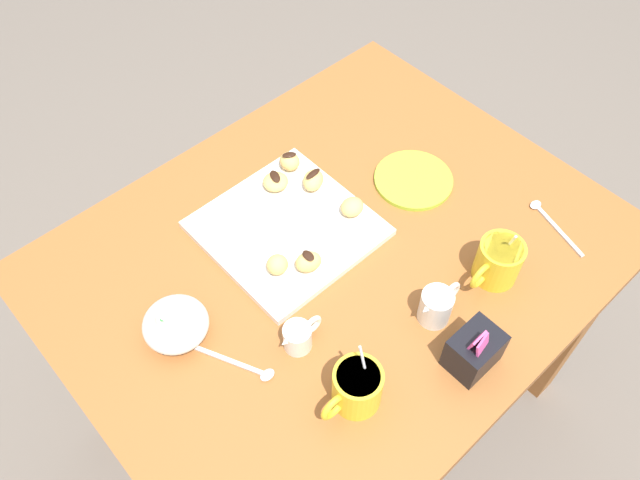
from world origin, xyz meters
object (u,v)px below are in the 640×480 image
Objects in this scene: coffee_mug_yellow_left at (498,261)px; saucer_lime_left at (413,180)px; ice_cream_bowl at (175,323)px; chocolate_sauce_pitcher at (298,336)px; beignet_0 at (290,161)px; beignet_5 at (313,180)px; beignet_1 at (277,265)px; beignet_4 at (352,207)px; cream_pitcher_white at (436,305)px; pastry_plate_square at (287,228)px; dining_table at (335,285)px; sugar_caddy at (474,350)px; coffee_mug_yellow_right at (356,387)px; beignet_2 at (309,263)px; beignet_3 at (275,182)px.

coffee_mug_yellow_left is 0.28m from saucer_lime_left.
ice_cream_bowl is (0.53, -0.31, -0.01)m from coffee_mug_yellow_left.
ice_cream_bowl is at bearing -48.42° from chocolate_sauce_pitcher.
saucer_lime_left is at bearing 131.69° from beignet_0.
beignet_0 is 0.85× the size of beignet_5.
beignet_1 is at bearing -42.50° from coffee_mug_yellow_left.
coffee_mug_yellow_left is at bearing 103.44° from beignet_0.
beignet_4 is at bearing 177.53° from ice_cream_bowl.
cream_pitcher_white is 2.22× the size of beignet_0.
dining_table is at bearing 110.12° from pastry_plate_square.
coffee_mug_yellow_right is at bearing -23.71° from sugar_caddy.
ice_cream_bowl reaches higher than pastry_plate_square.
sugar_caddy reaches higher than beignet_1.
beignet_0 is at bearing -135.76° from beignet_1.
coffee_mug_yellow_right is at bearing 52.46° from dining_table.
beignet_0 reaches higher than saucer_lime_left.
sugar_caddy is 0.57m from beignet_0.
chocolate_sauce_pitcher is at bearing 15.97° from saucer_lime_left.
beignet_0 is at bearing -122.82° from beignet_2.
beignet_3 reaches higher than dining_table.
sugar_caddy is at bearing 83.59° from beignet_0.
dining_table is 19.66× the size of beignet_5.
coffee_mug_yellow_right is 0.52m from saucer_lime_left.
coffee_mug_yellow_right is 1.13× the size of ice_cream_bowl.
pastry_plate_square is 0.12m from beignet_5.
beignet_0 is 0.90× the size of beignet_2.
ice_cream_bowl reaches higher than beignet_3.
cream_pitcher_white is at bearing 83.69° from beignet_5.
beignet_4 is (-0.28, -0.15, 0.00)m from chocolate_sauce_pitcher.
chocolate_sauce_pitcher is at bearing 28.41° from dining_table.
coffee_mug_yellow_right reaches higher than saucer_lime_left.
ice_cream_bowl is at bearing 21.80° from beignet_0.
pastry_plate_square is 3.02× the size of cream_pitcher_white.
coffee_mug_yellow_left is at bearing 76.07° from saucer_lime_left.
beignet_5 is at bearing -74.18° from coffee_mug_yellow_left.
coffee_mug_yellow_right is at bearing 91.18° from chocolate_sauce_pitcher.
saucer_lime_left is at bearing 144.83° from beignet_5.
beignet_4 is at bearing -70.62° from coffee_mug_yellow_left.
beignet_2 is at bearing 166.59° from ice_cream_bowl.
chocolate_sauce_pitcher is at bearing -20.70° from coffee_mug_yellow_left.
coffee_mug_yellow_left reaches higher than sugar_caddy.
beignet_1 is (0.20, 0.19, 0.00)m from beignet_0.
coffee_mug_yellow_right is at bearing 76.62° from beignet_1.
sugar_caddy reaches higher than beignet_5.
chocolate_sauce_pitcher is at bearing -88.82° from coffee_mug_yellow_right.
cream_pitcher_white is at bearing -6.16° from coffee_mug_yellow_left.
coffee_mug_yellow_left is 0.16m from cream_pitcher_white.
coffee_mug_yellow_right reaches higher than beignet_4.
beignet_5 is at bearing -158.59° from pastry_plate_square.
coffee_mug_yellow_right reaches higher than beignet_1.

